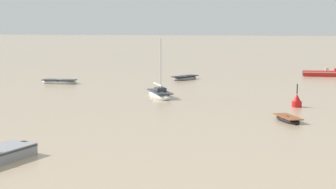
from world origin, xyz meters
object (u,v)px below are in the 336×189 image
Objects in this scene: rowboat_moored_1 at (185,78)px; sailboat_moored_1 at (160,94)px; rowboat_moored_2 at (288,119)px; channel_buoy at (297,102)px; motorboat_moored_1 at (328,74)px; rowboat_moored_5 at (60,82)px.

rowboat_moored_1 is 0.75× the size of sailboat_moored_1.
channel_buoy is at bearing 149.57° from rowboat_moored_2.
rowboat_moored_2 is at bearing -100.31° from motorboat_moored_1.
sailboat_moored_1 is at bearing 30.77° from rowboat_moored_1.
rowboat_moored_1 is at bearing -179.93° from rowboat_moored_2.
sailboat_moored_1 is 14.38m from channel_buoy.
motorboat_moored_1 is at bearing 118.22° from sailboat_moored_1.
motorboat_moored_1 is at bearing 144.05° from rowboat_moored_1.
rowboat_moored_5 is 18.68m from sailboat_moored_1.
sailboat_moored_1 reaches higher than rowboat_moored_5.
rowboat_moored_2 is (-5.48, -39.78, -0.14)m from motorboat_moored_1.
motorboat_moored_1 is 1.29× the size of rowboat_moored_5.
channel_buoy is (14.80, -22.46, 0.26)m from rowboat_moored_1.
rowboat_moored_5 is 2.08× the size of channel_buoy.
rowboat_moored_1 is 18.65m from sailboat_moored_1.
rowboat_moored_1 is at bearing 123.38° from channel_buoy.
channel_buoy reaches higher than motorboat_moored_1.
motorboat_moored_1 is 2.69× the size of channel_buoy.
rowboat_moored_1 is at bearing -153.96° from rowboat_moored_5.
channel_buoy is at bearing 150.82° from rowboat_moored_5.
sailboat_moored_1 reaches higher than motorboat_moored_1.
rowboat_moored_5 is at bearing 154.81° from channel_buoy.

